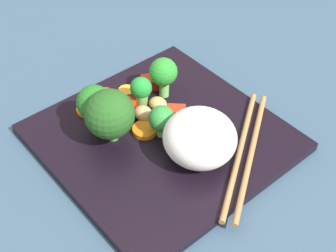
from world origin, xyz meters
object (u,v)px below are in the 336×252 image
(square_plate, at_px, (162,138))
(broccoli_floret_2, at_px, (141,90))
(carrot_slice_3, at_px, (126,91))
(rice_mound, at_px, (200,138))
(chopstick_pair, at_px, (245,152))

(square_plate, height_order, broccoli_floret_2, broccoli_floret_2)
(square_plate, bearing_deg, carrot_slice_3, -8.87)
(rice_mound, bearing_deg, chopstick_pair, -126.88)
(rice_mound, relative_size, broccoli_floret_2, 1.87)
(rice_mound, distance_m, carrot_slice_3, 0.15)
(broccoli_floret_2, bearing_deg, chopstick_pair, -164.40)
(rice_mound, distance_m, broccoli_floret_2, 0.11)
(square_plate, xyz_separation_m, rice_mound, (-0.06, -0.01, 0.04))
(rice_mound, bearing_deg, broccoli_floret_2, -1.73)
(square_plate, height_order, chopstick_pair, chopstick_pair)
(rice_mound, relative_size, carrot_slice_3, 3.97)
(broccoli_floret_2, relative_size, chopstick_pair, 0.25)
(broccoli_floret_2, relative_size, carrot_slice_3, 2.12)
(carrot_slice_3, bearing_deg, chopstick_pair, -167.88)
(square_plate, distance_m, broccoli_floret_2, 0.07)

